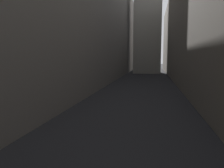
% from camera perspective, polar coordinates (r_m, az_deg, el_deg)
% --- Properties ---
extents(ground_plane, '(264.00, 264.00, 0.00)m').
position_cam_1_polar(ground_plane, '(35.73, 7.45, -0.55)').
color(ground_plane, black).
extents(building_block_left, '(11.03, 108.00, 23.65)m').
position_cam_1_polar(building_block_left, '(40.21, -8.75, 17.16)').
color(building_block_left, slate).
rests_on(building_block_left, ground).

